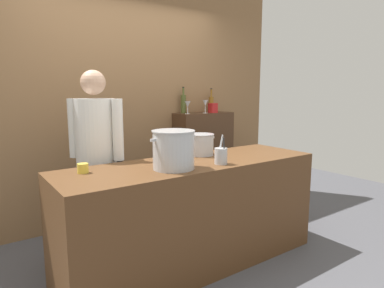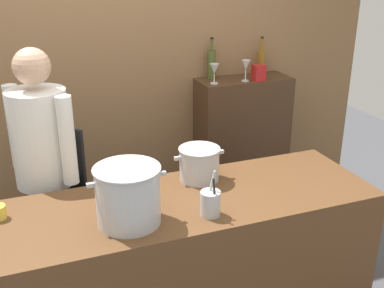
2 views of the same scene
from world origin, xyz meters
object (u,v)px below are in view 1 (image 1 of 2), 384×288
Objects in this scene: utensil_crock at (221,156)px; wine_glass_wide at (188,105)px; wine_glass_short at (205,104)px; stockpot_large at (174,150)px; wine_bottle_amber at (211,104)px; butter_jar at (83,168)px; spice_tin_red at (213,108)px; wine_bottle_olive at (183,103)px; chef at (97,151)px; stockpot_small at (201,144)px.

wine_glass_wide is (0.59, 1.32, 0.35)m from utensil_crock.
wine_glass_short is (0.26, -0.01, 0.01)m from wine_glass_wide.
stockpot_large is 2.04m from wine_bottle_amber.
wine_glass_short reaches higher than wine_glass_wide.
butter_jar is at bearing 160.97° from utensil_crock.
stockpot_large is 3.16× the size of spice_tin_red.
wine_bottle_olive reaches higher than stockpot_large.
spice_tin_red is at bearing 41.81° from stockpot_large.
utensil_crock is 2.97× the size of butter_jar.
wine_glass_wide is (1.33, 0.52, 0.35)m from chef.
utensil_crock is (0.40, -0.08, -0.08)m from stockpot_large.
butter_jar is 0.52× the size of wine_glass_wide.
stockpot_small is at bearing -116.29° from wine_bottle_olive.
wine_glass_short is at bearing 170.07° from spice_tin_red.
wine_glass_wide reaches higher than utensil_crock.
chef reaches higher than wine_glass_short.
wine_bottle_olive reaches higher than butter_jar.
spice_tin_red is at bearing 46.10° from stockpot_small.
wine_bottle_olive is at bearing 178.72° from wine_bottle_amber.
wine_glass_wide is at bearing 51.50° from stockpot_large.
wine_bottle_amber is 0.27m from wine_glass_short.
spice_tin_red is (0.85, 0.89, 0.27)m from stockpot_small.
spice_tin_red reaches higher than stockpot_small.
wine_bottle_olive is (1.63, 1.13, 0.40)m from butter_jar.
wine_bottle_amber is 0.21m from spice_tin_red.
wine_glass_short is at bearing 27.48° from butter_jar.
stockpot_large is 0.41m from utensil_crock.
utensil_crock is 1.06m from butter_jar.
wine_bottle_olive is 1.06× the size of wine_bottle_amber.
utensil_crock is at bearing -113.12° from wine_bottle_olive.
wine_bottle_olive is at bearing 142.73° from wine_glass_short.
butter_jar is at bearing 112.69° from chef.
stockpot_large is at bearing 168.64° from utensil_crock.
utensil_crock is 1.63m from spice_tin_red.
stockpot_small is 1.24m from wine_bottle_olive.
spice_tin_red is at bearing -122.94° from wine_bottle_amber.
stockpot_large is 1.27× the size of stockpot_small.
wine_glass_short reaches higher than stockpot_large.
wine_glass_short is at bearing 50.44° from stockpot_small.
wine_bottle_amber reaches higher than stockpot_small.
chef reaches higher than wine_glass_wide.
wine_bottle_olive is 2.11× the size of wine_glass_wide.
utensil_crock is at bearing -122.95° from wine_glass_short.
stockpot_large is 0.67m from butter_jar.
wine_bottle_amber is 2.00× the size of wine_glass_wide.
wine_bottle_amber is 2.52× the size of spice_tin_red.
butter_jar is 0.48× the size of wine_glass_short.
wine_glass_short is (0.75, 0.91, 0.33)m from stockpot_small.
butter_jar is 0.24× the size of wine_bottle_olive.
utensil_crock is 1.49m from wine_glass_wide.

